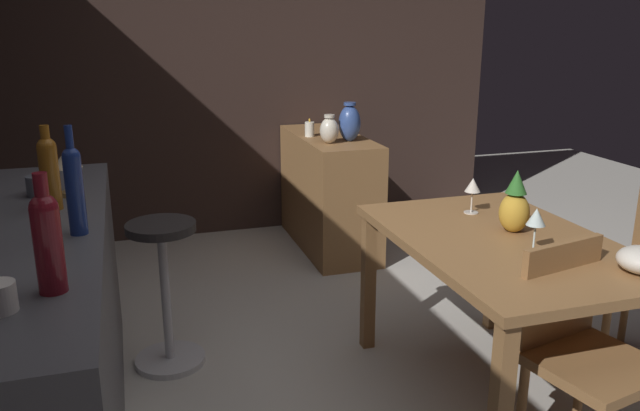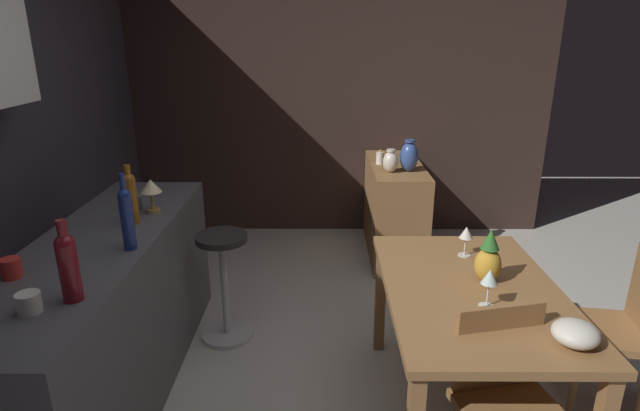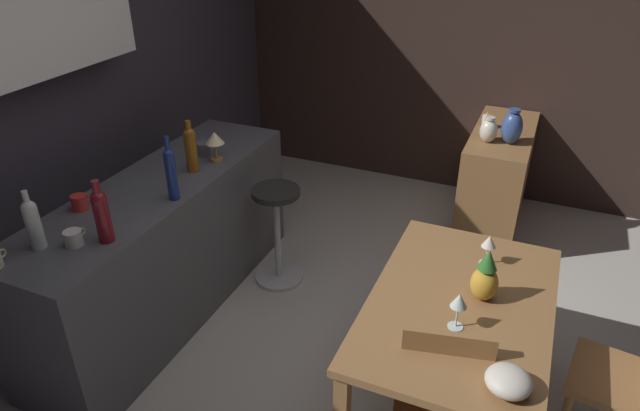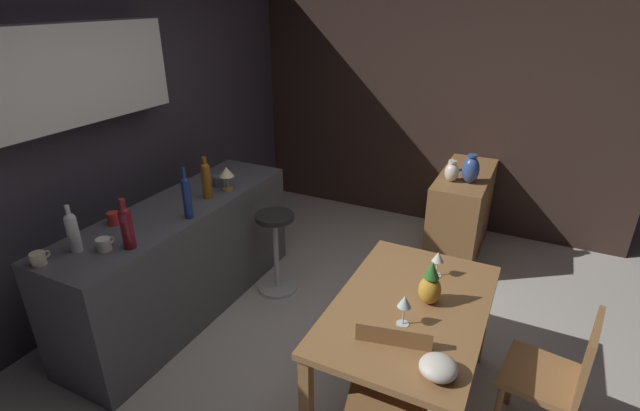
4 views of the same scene
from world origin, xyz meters
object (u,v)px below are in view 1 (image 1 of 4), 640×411
object	(u,v)px
dining_table	(502,259)
wine_glass_right	(536,219)
sideboard_cabinet	(329,192)
vase_ceramic_blue	(350,123)
pillar_candle_tall	(310,129)
vase_ceramic_ivory	(329,130)
wine_glass_left	(473,187)
bar_stool	(165,290)
chair_by_doorway	(636,268)
pineapple_centerpiece	(515,206)
counter_lamp	(67,163)
wine_bottle_amber	(49,170)
wine_bottle_ruby	(47,238)
chair_near_window	(580,349)
wine_bottle_cobalt	(74,186)
cup_slate	(38,186)

from	to	relation	value
dining_table	wine_glass_right	size ratio (longest dim) A/B	7.09
sideboard_cabinet	vase_ceramic_blue	distance (m)	0.59
dining_table	sideboard_cabinet	xyz separation A→B (m)	(2.08, 0.08, -0.24)
pillar_candle_tall	vase_ceramic_ivory	world-z (taller)	vase_ceramic_ivory
sideboard_cabinet	wine_glass_left	world-z (taller)	wine_glass_left
wine_glass_left	pillar_candle_tall	bearing A→B (deg)	9.09
sideboard_cabinet	bar_stool	size ratio (longest dim) A/B	1.54
chair_by_doorway	vase_ceramic_blue	xyz separation A→B (m)	(1.75, 0.81, 0.46)
pineapple_centerpiece	counter_lamp	distance (m)	1.87
wine_glass_right	pillar_candle_tall	distance (m)	2.28
sideboard_cabinet	bar_stool	bearing A→B (deg)	137.38
dining_table	wine_bottle_amber	size ratio (longest dim) A/B	3.90
wine_bottle_amber	counter_lamp	xyz separation A→B (m)	(0.18, -0.05, -0.02)
wine_bottle_amber	vase_ceramic_ivory	xyz separation A→B (m)	(1.39, -1.58, -0.15)
pineapple_centerpiece	vase_ceramic_ivory	world-z (taller)	same
bar_stool	pillar_candle_tall	distance (m)	1.84
wine_glass_right	wine_bottle_amber	bearing A→B (deg)	70.94
sideboard_cabinet	vase_ceramic_ivory	bearing A→B (deg)	161.82
chair_by_doorway	pillar_candle_tall	world-z (taller)	pillar_candle_tall
dining_table	vase_ceramic_ivory	bearing A→B (deg)	5.27
wine_bottle_ruby	pillar_candle_tall	distance (m)	2.90
chair_near_window	wine_glass_left	bearing A→B (deg)	-1.31
bar_stool	wine_glass_right	size ratio (longest dim) A/B	3.96
wine_bottle_ruby	bar_stool	bearing A→B (deg)	-16.85
wine_bottle_amber	pillar_candle_tall	size ratio (longest dim) A/B	2.57
wine_bottle_cobalt	vase_ceramic_ivory	distance (m)	2.28
bar_stool	pillar_candle_tall	bearing A→B (deg)	-39.04
counter_lamp	vase_ceramic_ivory	world-z (taller)	counter_lamp
cup_slate	vase_ceramic_ivory	world-z (taller)	vase_ceramic_ivory
chair_by_doorway	wine_bottle_ruby	distance (m)	2.59
wine_glass_right	wine_bottle_ruby	bearing A→B (deg)	97.86
wine_bottle_ruby	vase_ceramic_ivory	world-z (taller)	wine_bottle_ruby
counter_lamp	vase_ceramic_ivory	bearing A→B (deg)	-51.73
dining_table	wine_glass_left	distance (m)	0.43
chair_near_window	wine_bottle_cobalt	size ratio (longest dim) A/B	2.25
dining_table	wine_bottle_cobalt	bearing A→B (deg)	87.25
chair_near_window	pineapple_centerpiece	bearing A→B (deg)	-5.00
pillar_candle_tall	wine_glass_left	bearing A→B (deg)	-170.91
wine_glass_right	cup_slate	size ratio (longest dim) A/B	1.43
cup_slate	chair_near_window	bearing A→B (deg)	-121.22
wine_bottle_ruby	counter_lamp	bearing A→B (deg)	0.89
chair_near_window	bar_stool	distance (m)	1.81
chair_by_doorway	pillar_candle_tall	distance (m)	2.28
sideboard_cabinet	wine_bottle_amber	size ratio (longest dim) A/B	3.36
wine_bottle_amber	pillar_candle_tall	xyz separation A→B (m)	(1.67, -1.52, -0.19)
counter_lamp	cup_slate	bearing A→B (deg)	68.78
cup_slate	pillar_candle_tall	bearing A→B (deg)	-48.15
sideboard_cabinet	vase_ceramic_ivory	distance (m)	0.57
vase_ceramic_blue	vase_ceramic_ivory	bearing A→B (deg)	102.11
sideboard_cabinet	pineapple_centerpiece	distance (m)	2.07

